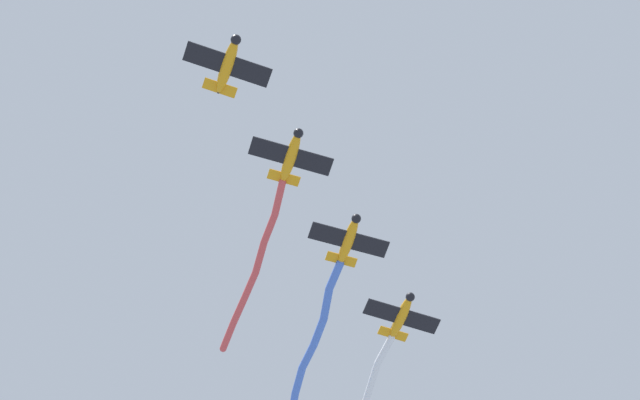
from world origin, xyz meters
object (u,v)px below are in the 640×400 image
at_px(airplane_lead, 228,64).
at_px(airplane_left_wing, 291,156).
at_px(airplane_right_wing, 349,240).
at_px(airplane_slot, 401,316).

bearing_deg(airplane_lead, airplane_left_wing, 129.17).
height_order(airplane_left_wing, airplane_right_wing, airplane_right_wing).
bearing_deg(airplane_right_wing, airplane_left_wing, -48.02).
relative_size(airplane_left_wing, airplane_right_wing, 1.00).
bearing_deg(airplane_left_wing, airplane_lead, -48.32).
relative_size(airplane_lead, airplane_left_wing, 0.99).
xyz_separation_m(airplane_lead, airplane_right_wing, (-18.72, 6.63, 0.50)).
distance_m(airplane_lead, airplane_left_wing, 9.93).
bearing_deg(airplane_slot, airplane_lead, -50.34).
distance_m(airplane_right_wing, airplane_slot, 9.94).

